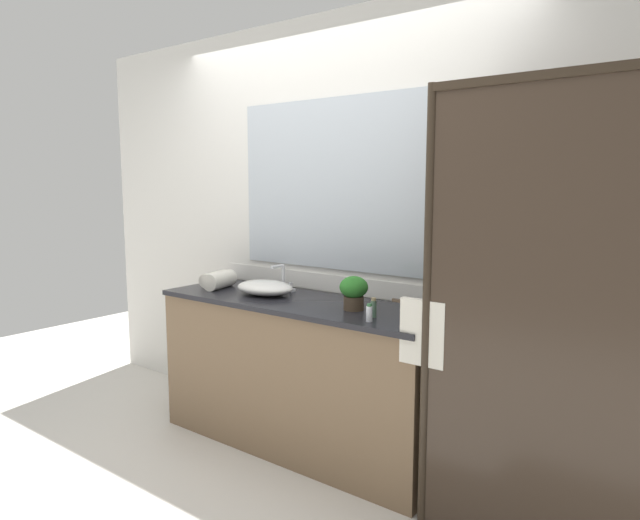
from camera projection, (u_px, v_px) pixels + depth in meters
name	position (u px, v px, depth m)	size (l,w,h in m)	color
ground_plane	(300.00, 445.00, 3.42)	(8.00, 8.00, 0.00)	silver
wall_back_with_mirror	(334.00, 227.00, 3.52)	(4.40, 0.06, 2.60)	silver
vanity_cabinet	(301.00, 373.00, 3.37)	(1.80, 0.58, 0.90)	brown
shower_enclosure	(506.00, 316.00, 2.38)	(1.20, 0.59, 2.00)	#2D2319
sink_basin	(264.00, 288.00, 3.46)	(0.38, 0.28, 0.09)	white
faucet	(282.00, 282.00, 3.59)	(0.17, 0.13, 0.17)	silver
potted_plant	(354.00, 291.00, 3.04)	(0.15, 0.15, 0.18)	#473828
soap_dish	(419.00, 316.00, 2.84)	(0.10, 0.07, 0.04)	silver
amenity_bottle_lotion	(369.00, 313.00, 2.78)	(0.03, 0.03, 0.09)	silver
amenity_bottle_conditioner	(374.00, 308.00, 2.87)	(0.03, 0.03, 0.10)	#4C7056
rolled_towel_near_edge	(215.00, 279.00, 3.78)	(0.09, 0.09, 0.24)	silver
rolled_towel_middle	(220.00, 280.00, 3.67)	(0.11, 0.11, 0.24)	silver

